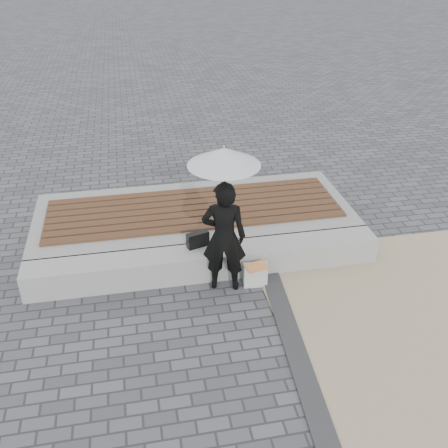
{
  "coord_description": "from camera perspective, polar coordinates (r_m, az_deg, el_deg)",
  "views": [
    {
      "loc": [
        -0.89,
        -4.32,
        4.35
      ],
      "look_at": [
        0.19,
        1.26,
        1.0
      ],
      "focal_mm": 41.08,
      "sensor_mm": 36.0,
      "label": 1
    }
  ],
  "objects": [
    {
      "name": "edging_band",
      "position": [
        6.01,
        8.82,
        -16.14
      ],
      "size": [
        0.61,
        5.2,
        0.04
      ],
      "primitive_type": "cube",
      "rotation": [
        0.0,
        0.0,
        -0.07
      ],
      "color": "#333335",
      "rests_on": "ground"
    },
    {
      "name": "handbag",
      "position": [
        7.21,
        -2.94,
        -1.73
      ],
      "size": [
        0.33,
        0.2,
        0.22
      ],
      "primitive_type": "cube",
      "rotation": [
        0.0,
        0.0,
        0.31
      ],
      "color": "black",
      "rests_on": "seating_ledge"
    },
    {
      "name": "seating_ledge",
      "position": [
        7.29,
        -1.98,
        -4.24
      ],
      "size": [
        5.0,
        0.45,
        0.4
      ],
      "primitive_type": "cube",
      "color": "#ADAEA8",
      "rests_on": "ground"
    },
    {
      "name": "magazine",
      "position": [
        6.95,
        3.64,
        -4.75
      ],
      "size": [
        0.34,
        0.27,
        0.01
      ],
      "primitive_type": "cube",
      "rotation": [
        0.0,
        0.0,
        0.21
      ],
      "color": "#CB3C38",
      "rests_on": "canvas_tote"
    },
    {
      "name": "ground",
      "position": [
        6.2,
        0.51,
        -14.09
      ],
      "size": [
        80.0,
        80.0,
        0.0
      ],
      "primitive_type": "plane",
      "color": "#525257",
      "rests_on": "ground"
    },
    {
      "name": "timber_platform",
      "position": [
        8.29,
        -3.31,
        0.42
      ],
      "size": [
        5.0,
        2.0,
        0.4
      ],
      "primitive_type": "cube",
      "color": "gray",
      "rests_on": "ground"
    },
    {
      "name": "woman",
      "position": [
        6.7,
        0.0,
        -1.46
      ],
      "size": [
        0.66,
        0.51,
        1.6
      ],
      "primitive_type": "imported",
      "rotation": [
        0.0,
        0.0,
        2.91
      ],
      "color": "black",
      "rests_on": "ground"
    },
    {
      "name": "canvas_tote",
      "position": [
        7.09,
        3.49,
        -5.67
      ],
      "size": [
        0.33,
        0.16,
        0.34
      ],
      "primitive_type": "cube",
      "rotation": [
        0.0,
        0.0,
        -0.07
      ],
      "color": "silver",
      "rests_on": "ground"
    },
    {
      "name": "timber_decking",
      "position": [
        8.18,
        -3.36,
        1.75
      ],
      "size": [
        4.6,
        1.4,
        0.04
      ],
      "primitive_type": null,
      "color": "brown",
      "rests_on": "timber_platform"
    },
    {
      "name": "parasol",
      "position": [
        6.18,
        0.0,
        7.52
      ],
      "size": [
        0.9,
        0.9,
        1.15
      ],
      "rotation": [
        0.0,
        0.0,
        -0.23
      ],
      "color": "#BABABF",
      "rests_on": "ground"
    }
  ]
}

